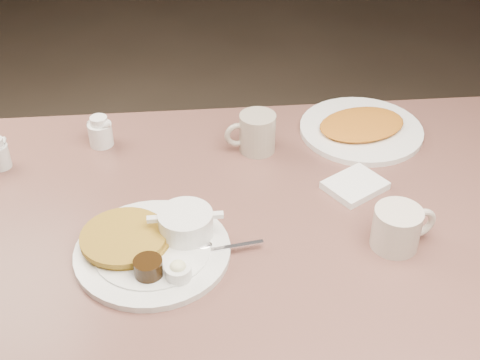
{
  "coord_description": "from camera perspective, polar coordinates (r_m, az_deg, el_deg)",
  "views": [
    {
      "loc": [
        -0.1,
        -1.11,
        1.67
      ],
      "look_at": [
        0.0,
        0.02,
        0.82
      ],
      "focal_mm": 48.4,
      "sensor_mm": 36.0,
      "label": 1
    }
  ],
  "objects": [
    {
      "name": "main_plate",
      "position": [
        1.34,
        -7.49,
        -5.5
      ],
      "size": [
        0.39,
        0.32,
        0.07
      ],
      "color": "white",
      "rests_on": "diner_table"
    },
    {
      "name": "hash_plate",
      "position": [
        1.73,
        10.64,
        4.54
      ],
      "size": [
        0.4,
        0.4,
        0.04
      ],
      "color": "white",
      "rests_on": "diner_table"
    },
    {
      "name": "coffee_mug_far",
      "position": [
        1.61,
        1.42,
        4.18
      ],
      "size": [
        0.13,
        0.1,
        0.1
      ],
      "color": "#B3A795",
      "rests_on": "diner_table"
    },
    {
      "name": "coffee_mug_near",
      "position": [
        1.37,
        13.78,
        -4.07
      ],
      "size": [
        0.15,
        0.12,
        0.09
      ],
      "color": "silver",
      "rests_on": "diner_table"
    },
    {
      "name": "napkin",
      "position": [
        1.52,
        10.1,
        -0.48
      ],
      "size": [
        0.16,
        0.16,
        0.02
      ],
      "color": "white",
      "rests_on": "diner_table"
    },
    {
      "name": "diner_table",
      "position": [
        1.55,
        0.07,
        -7.54
      ],
      "size": [
        1.5,
        0.9,
        0.75
      ],
      "color": "#84564C",
      "rests_on": "ground"
    },
    {
      "name": "creamer_right",
      "position": [
        1.67,
        -12.24,
        4.16
      ],
      "size": [
        0.08,
        0.08,
        0.08
      ],
      "color": "white",
      "rests_on": "diner_table"
    }
  ]
}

